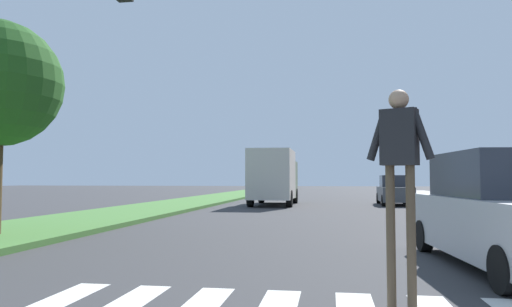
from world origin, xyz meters
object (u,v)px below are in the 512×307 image
at_px(traffic_light_gantry, 126,16).
at_px(truck_box_delivery, 274,177).
at_px(sedan_midblock, 395,191).
at_px(pedestrian_performer, 400,164).
at_px(suv_crossing, 506,213).

xyz_separation_m(traffic_light_gantry, truck_box_delivery, (0.42, 19.20, -2.77)).
bearing_deg(sedan_midblock, pedestrian_performer, -97.32).
xyz_separation_m(traffic_light_gantry, suv_crossing, (6.53, 0.76, -3.47)).
bearing_deg(truck_box_delivery, traffic_light_gantry, -91.24).
relative_size(suv_crossing, truck_box_delivery, 0.76).
distance_m(traffic_light_gantry, pedestrian_performer, 5.70).
xyz_separation_m(sedan_midblock, truck_box_delivery, (-6.86, -1.20, 0.85)).
xyz_separation_m(pedestrian_performer, suv_crossing, (2.18, 3.22, -0.73)).
relative_size(pedestrian_performer, suv_crossing, 0.52).
bearing_deg(truck_box_delivery, pedestrian_performer, -79.72).
bearing_deg(suv_crossing, pedestrian_performer, -124.11).
height_order(pedestrian_performer, sedan_midblock, pedestrian_performer).
xyz_separation_m(traffic_light_gantry, sedan_midblock, (7.28, 20.40, -3.62)).
bearing_deg(truck_box_delivery, sedan_midblock, 9.93).
relative_size(suv_crossing, sedan_midblock, 1.14).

